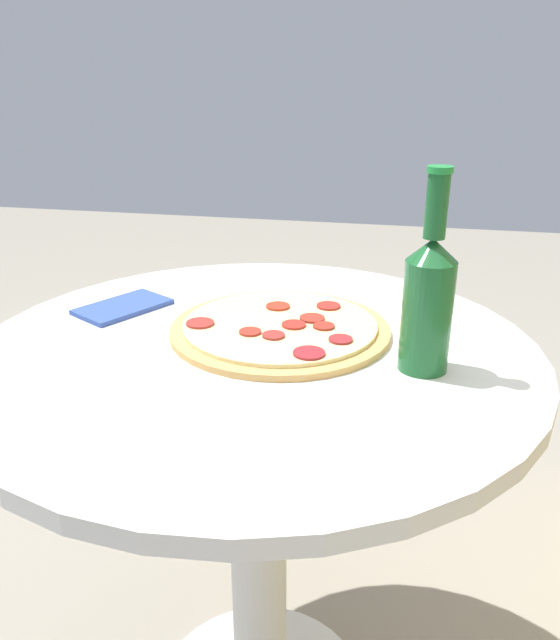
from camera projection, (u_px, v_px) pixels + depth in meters
name	position (u px, v px, depth m)	size (l,w,h in m)	color
table	(257.00, 451.00, 0.97)	(0.81, 0.81, 0.73)	silver
pizza	(280.00, 328.00, 0.94)	(0.33, 0.33, 0.02)	tan
beer_bottle	(428.00, 298.00, 0.79)	(0.06, 0.06, 0.26)	#195628
napkin	(123.00, 307.00, 1.03)	(0.17, 0.15, 0.01)	#334C99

